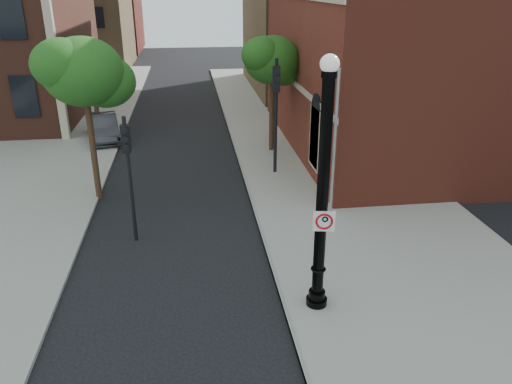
{
  "coord_description": "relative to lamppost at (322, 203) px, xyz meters",
  "views": [
    {
      "loc": [
        -0.18,
        -10.65,
        8.01
      ],
      "look_at": [
        1.52,
        2.0,
        2.67
      ],
      "focal_mm": 35.0,
      "sensor_mm": 36.0,
      "label": 1
    }
  ],
  "objects": [
    {
      "name": "parked_car",
      "position": [
        -7.85,
        16.66,
        -2.34
      ],
      "size": [
        2.32,
        4.54,
        1.42
      ],
      "primitive_type": "imported",
      "rotation": [
        0.0,
        0.0,
        0.2
      ],
      "color": "#2B2C30",
      "rests_on": "ground"
    },
    {
      "name": "utility_pole",
      "position": [
        1.9,
        5.49,
        -0.34
      ],
      "size": [
        0.11,
        0.11,
        5.43
      ],
      "primitive_type": "cylinder",
      "color": "#999999",
      "rests_on": "ground"
    },
    {
      "name": "sidewalk_right",
      "position": [
        3.1,
        9.84,
        -2.99
      ],
      "size": [
        8.0,
        60.0,
        0.12
      ],
      "primitive_type": "cube",
      "color": "gray",
      "rests_on": "ground"
    },
    {
      "name": "sidewalk_left",
      "position": [
        -11.9,
        17.84,
        -2.99
      ],
      "size": [
        10.0,
        50.0,
        0.12
      ],
      "primitive_type": "cube",
      "color": "gray",
      "rests_on": "ground"
    },
    {
      "name": "lamppost",
      "position": [
        0.0,
        0.0,
        0.0
      ],
      "size": [
        0.56,
        0.56,
        6.61
      ],
      "color": "black",
      "rests_on": "ground"
    },
    {
      "name": "traffic_signal_left",
      "position": [
        -5.11,
        4.54,
        -0.18
      ],
      "size": [
        0.27,
        0.35,
        4.27
      ],
      "rotation": [
        0.0,
        0.0,
        -0.03
      ],
      "color": "black",
      "rests_on": "ground"
    },
    {
      "name": "no_parking_sign",
      "position": [
        0.03,
        -0.17,
        -0.4
      ],
      "size": [
        0.54,
        0.13,
        0.54
      ],
      "rotation": [
        0.0,
        0.0,
        -0.17
      ],
      "color": "white",
      "rests_on": "ground"
    },
    {
      "name": "brick_wall_building",
      "position": [
        13.1,
        13.84,
        3.2
      ],
      "size": [
        22.3,
        16.3,
        12.5
      ],
      "color": "maroon",
      "rests_on": "ground"
    },
    {
      "name": "bg_building_red",
      "position": [
        -14.9,
        57.84,
        1.95
      ],
      "size": [
        12.0,
        12.0,
        10.0
      ],
      "primitive_type": "cube",
      "color": "maroon",
      "rests_on": "ground"
    },
    {
      "name": "bg_building_tan_a",
      "position": [
        -14.9,
        43.84,
        2.95
      ],
      "size": [
        12.0,
        12.0,
        12.0
      ],
      "primitive_type": "cube",
      "color": "olive",
      "rests_on": "ground"
    },
    {
      "name": "curb_edge",
      "position": [
        -0.85,
        9.84,
        -2.98
      ],
      "size": [
        0.1,
        60.0,
        0.14
      ],
      "primitive_type": "cube",
      "color": "gray",
      "rests_on": "ground"
    },
    {
      "name": "street_tree_a",
      "position": [
        -6.83,
        8.34,
        1.93
      ],
      "size": [
        3.5,
        3.16,
        6.31
      ],
      "color": "#301F13",
      "rests_on": "ground"
    },
    {
      "name": "street_tree_b",
      "position": [
        -8.17,
        17.31,
        0.89
      ],
      "size": [
        2.78,
        2.51,
        5.01
      ],
      "color": "#301F13",
      "rests_on": "ground"
    },
    {
      "name": "street_tree_c",
      "position": [
        1.0,
        13.44,
        1.5
      ],
      "size": [
        3.2,
        2.89,
        5.77
      ],
      "color": "#301F13",
      "rests_on": "ground"
    },
    {
      "name": "ground",
      "position": [
        -2.9,
        -0.16,
        -3.05
      ],
      "size": [
        120.0,
        120.0,
        0.0
      ],
      "primitive_type": "plane",
      "color": "black",
      "rests_on": "ground"
    },
    {
      "name": "traffic_signal_right",
      "position": [
        0.6,
        10.14,
        0.41
      ],
      "size": [
        0.35,
        0.43,
        5.14
      ],
      "rotation": [
        0.0,
        0.0,
        -0.09
      ],
      "color": "black",
      "rests_on": "ground"
    }
  ]
}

